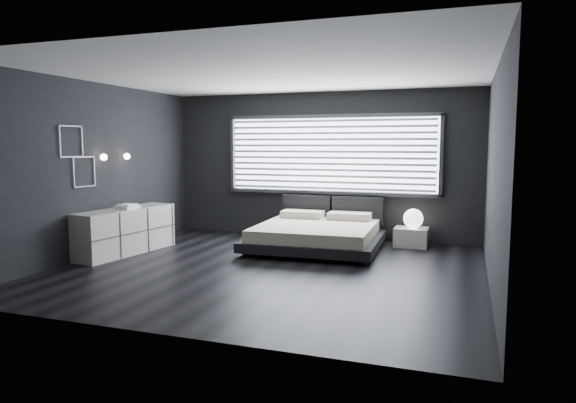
% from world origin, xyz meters
% --- Properties ---
extents(room, '(6.04, 6.00, 2.80)m').
position_xyz_m(room, '(0.00, 0.00, 1.40)').
color(room, black).
rests_on(room, ground).
extents(window, '(4.14, 0.09, 1.52)m').
position_xyz_m(window, '(0.20, 2.70, 1.61)').
color(window, white).
rests_on(window, ground).
extents(headboard, '(1.96, 0.16, 0.52)m').
position_xyz_m(headboard, '(0.26, 2.64, 0.57)').
color(headboard, black).
rests_on(headboard, ground).
extents(sconce_near, '(0.18, 0.11, 0.11)m').
position_xyz_m(sconce_near, '(-2.88, 0.05, 1.60)').
color(sconce_near, silver).
rests_on(sconce_near, ground).
extents(sconce_far, '(0.18, 0.11, 0.11)m').
position_xyz_m(sconce_far, '(-2.88, 0.65, 1.60)').
color(sconce_far, silver).
rests_on(sconce_far, ground).
extents(wall_art_upper, '(0.01, 0.48, 0.48)m').
position_xyz_m(wall_art_upper, '(-2.98, -0.55, 1.85)').
color(wall_art_upper, '#47474C').
rests_on(wall_art_upper, ground).
extents(wall_art_lower, '(0.01, 0.48, 0.48)m').
position_xyz_m(wall_art_lower, '(-2.98, -0.30, 1.38)').
color(wall_art_lower, '#47474C').
rests_on(wall_art_lower, ground).
extents(bed, '(2.26, 2.16, 0.56)m').
position_xyz_m(bed, '(0.26, 1.59, 0.26)').
color(bed, black).
rests_on(bed, ground).
extents(nightstand, '(0.58, 0.49, 0.34)m').
position_xyz_m(nightstand, '(1.78, 2.38, 0.17)').
color(nightstand, silver).
rests_on(nightstand, ground).
extents(orb_lamp, '(0.34, 0.34, 0.34)m').
position_xyz_m(orb_lamp, '(1.82, 2.33, 0.51)').
color(orb_lamp, white).
rests_on(orb_lamp, nightstand).
extents(dresser, '(0.78, 1.93, 0.75)m').
position_xyz_m(dresser, '(-2.65, 0.23, 0.37)').
color(dresser, silver).
rests_on(dresser, ground).
extents(book_stack, '(0.28, 0.36, 0.07)m').
position_xyz_m(book_stack, '(-2.62, 0.27, 0.78)').
color(book_stack, white).
rests_on(book_stack, dresser).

